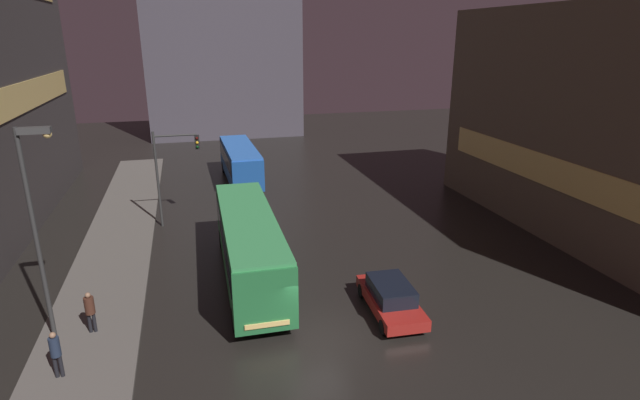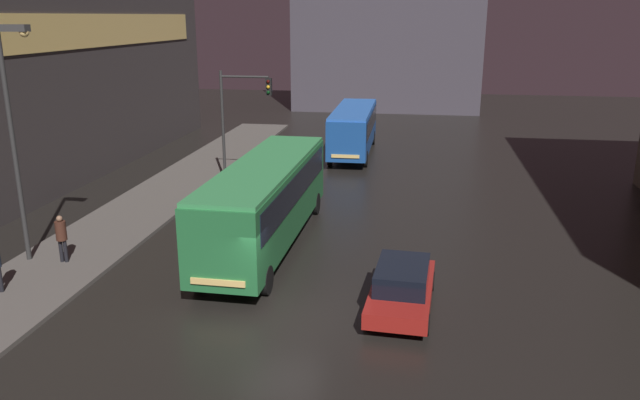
{
  "view_description": "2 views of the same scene",
  "coord_description": "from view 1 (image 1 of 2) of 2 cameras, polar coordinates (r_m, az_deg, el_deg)",
  "views": [
    {
      "loc": [
        -4.46,
        -17.05,
        11.83
      ],
      "look_at": [
        2.76,
        9.78,
        2.66
      ],
      "focal_mm": 28.0,
      "sensor_mm": 36.0,
      "label": 1
    },
    {
      "loc": [
        4.06,
        -17.2,
        9.0
      ],
      "look_at": [
        0.11,
        7.11,
        1.71
      ],
      "focal_mm": 35.0,
      "sensor_mm": 36.0,
      "label": 2
    }
  ],
  "objects": [
    {
      "name": "traffic_light_main",
      "position": [
        32.97,
        -16.59,
        4.06
      ],
      "size": [
        2.83,
        0.35,
        6.22
      ],
      "color": "#2D2D2D",
      "rests_on": "ground"
    },
    {
      "name": "building_right_block",
      "position": [
        34.96,
        32.11,
        7.25
      ],
      "size": [
        10.07,
        25.01,
        13.64
      ],
      "color": "brown",
      "rests_on": "ground"
    },
    {
      "name": "pedestrian_near",
      "position": [
        22.86,
        -24.82,
        -11.19
      ],
      "size": [
        0.4,
        0.4,
        1.81
      ],
      "rotation": [
        0.0,
        0.0,
        1.56
      ],
      "color": "black",
      "rests_on": "sidewalk_left"
    },
    {
      "name": "ground_plane",
      "position": [
        21.23,
        -0.35,
        -15.61
      ],
      "size": [
        120.0,
        120.0,
        0.0
      ],
      "primitive_type": "plane",
      "color": "black"
    },
    {
      "name": "car_taxi",
      "position": [
        22.85,
        8.07,
        -10.93
      ],
      "size": [
        2.14,
        4.7,
        1.47
      ],
      "rotation": [
        0.0,
        0.0,
        3.09
      ],
      "color": "maroon",
      "rests_on": "ground"
    },
    {
      "name": "bus_near",
      "position": [
        25.17,
        -8.09,
        -4.63
      ],
      "size": [
        2.82,
        11.93,
        3.44
      ],
      "rotation": [
        0.0,
        0.0,
        3.12
      ],
      "color": "#236B38",
      "rests_on": "ground"
    },
    {
      "name": "bus_far",
      "position": [
        42.38,
        -9.12,
        4.53
      ],
      "size": [
        2.6,
        10.03,
        3.14
      ],
      "rotation": [
        0.0,
        0.0,
        3.16
      ],
      "color": "#194793",
      "rests_on": "ground"
    },
    {
      "name": "sidewalk_left",
      "position": [
        29.84,
        -22.63,
        -6.44
      ],
      "size": [
        4.0,
        48.0,
        0.15
      ],
      "color": "#56514C",
      "rests_on": "ground"
    },
    {
      "name": "building_far_backdrop",
      "position": [
        65.76,
        -11.32,
        18.03
      ],
      "size": [
        18.07,
        12.0,
        23.88
      ],
      "color": "#423D47",
      "rests_on": "ground"
    },
    {
      "name": "pedestrian_mid",
      "position": [
        20.68,
        -27.99,
        -14.97
      ],
      "size": [
        0.43,
        0.43,
        1.83
      ],
      "rotation": [
        0.0,
        0.0,
        2.92
      ],
      "color": "black",
      "rests_on": "sidewalk_left"
    },
    {
      "name": "street_lamp_sidewalk",
      "position": [
        21.49,
        -29.64,
        -0.66
      ],
      "size": [
        1.25,
        0.36,
        8.6
      ],
      "color": "#2D2D2D",
      "rests_on": "sidewalk_left"
    }
  ]
}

